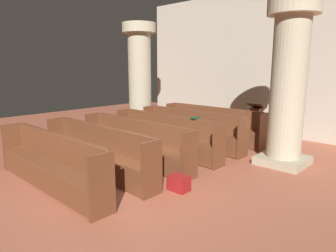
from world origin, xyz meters
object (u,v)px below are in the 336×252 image
object	(u,v)px
pillar_aisle_side	(288,82)
pew_row_1	(191,128)
pew_row_4	(98,149)
pillar_far_side	(140,77)
pew_row_2	(166,134)
hymn_book	(196,118)
pew_row_5	(50,160)
pew_row_0	(212,123)
kneeler_box_red	(179,183)
pew_row_3	(135,141)
lectern	(256,124)

from	to	relation	value
pillar_aisle_side	pew_row_1	bearing A→B (deg)	-175.38
pew_row_4	pillar_far_side	bearing A→B (deg)	126.17
pew_row_2	pillar_far_side	distance (m)	3.08
pillar_aisle_side	hymn_book	distance (m)	2.15
pew_row_2	pew_row_1	bearing A→B (deg)	90.00
pew_row_5	hymn_book	size ratio (longest dim) A/B	15.65
pew_row_0	pew_row_2	bearing A→B (deg)	-90.00
pew_row_0	hymn_book	xyz separation A→B (m)	(0.79, -1.80, 0.47)
pew_row_4	pillar_aisle_side	bearing A→B (deg)	51.98
pew_row_0	pew_row_1	world-z (taller)	same
pew_row_2	pillar_aisle_side	size ratio (longest dim) A/B	0.93
pew_row_2	pillar_far_side	world-z (taller)	pillar_far_side
pew_row_5	pillar_far_side	xyz separation A→B (m)	(-2.44, 4.33, 1.31)
pillar_aisle_side	pillar_far_side	world-z (taller)	same
pew_row_4	hymn_book	distance (m)	2.36
hymn_book	kneeler_box_red	world-z (taller)	hymn_book
hymn_book	kneeler_box_red	bearing A→B (deg)	-60.29
pew_row_3	pillar_aisle_side	size ratio (longest dim) A/B	0.93
pew_row_3	lectern	distance (m)	4.03
pew_row_2	pew_row_3	distance (m)	0.99
pew_row_2	kneeler_box_red	world-z (taller)	pew_row_2
pillar_aisle_side	kneeler_box_red	distance (m)	3.27
pew_row_1	pew_row_3	size ratio (longest dim) A/B	1.00
pew_row_5	lectern	world-z (taller)	lectern
pew_row_1	pillar_far_side	bearing A→B (deg)	171.73
pew_row_1	lectern	world-z (taller)	lectern
hymn_book	pew_row_2	bearing A→B (deg)	-166.94
pew_row_3	pew_row_2	bearing A→B (deg)	90.00
pew_row_4	kneeler_box_red	bearing A→B (deg)	15.08
pew_row_1	kneeler_box_red	xyz separation A→B (m)	(1.76, -2.51, -0.38)
kneeler_box_red	lectern	bearing A→B (deg)	100.74
pew_row_3	pillar_far_side	distance (m)	3.62
pew_row_2	lectern	size ratio (longest dim) A/B	3.01
lectern	kneeler_box_red	distance (m)	4.53
kneeler_box_red	hymn_book	bearing A→B (deg)	119.71
pew_row_1	pew_row_3	distance (m)	1.99
pew_row_3	pew_row_5	size ratio (longest dim) A/B	1.00
lectern	hymn_book	size ratio (longest dim) A/B	5.19
pew_row_2	pew_row_3	bearing A→B (deg)	-90.00
pillar_aisle_side	hymn_book	size ratio (longest dim) A/B	16.74
hymn_book	pillar_aisle_side	bearing A→B (deg)	30.78
pew_row_0	pew_row_3	xyz separation A→B (m)	(0.00, -2.98, 0.00)
pew_row_4	pillar_aisle_side	xyz separation A→B (m)	(2.49, 3.18, 1.31)
pew_row_0	pillar_far_side	size ratio (longest dim) A/B	0.93
pew_row_5	lectern	xyz separation A→B (m)	(0.92, 5.91, -0.06)
pew_row_5	kneeler_box_red	world-z (taller)	pew_row_5
pew_row_1	pew_row_4	world-z (taller)	same
pew_row_3	pew_row_4	size ratio (longest dim) A/B	1.00
pew_row_2	kneeler_box_red	bearing A→B (deg)	-40.71
pew_row_5	pillar_aisle_side	distance (m)	5.03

